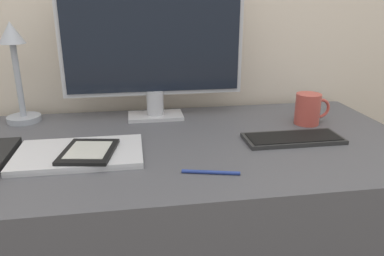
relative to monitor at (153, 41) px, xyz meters
The scene contains 8 objects.
desk 0.68m from the monitor, 70.45° to the right, with size 1.32×0.70×0.72m.
monitor is the anchor object (origin of this frame).
keyboard 0.55m from the monitor, 37.13° to the right, with size 0.29×0.12×0.01m.
laptop 0.46m from the monitor, 125.16° to the right, with size 0.33×0.21×0.02m.
ereader 0.46m from the monitor, 120.33° to the right, with size 0.16×0.18×0.01m.
desk_lamp 0.45m from the monitor, behind, with size 0.11×0.11×0.33m.
coffee_mug 0.56m from the monitor, 16.88° to the right, with size 0.12×0.08×0.10m.
pen 0.55m from the monitor, 77.94° to the right, with size 0.14×0.04×0.01m.
Camera 1 is at (-0.16, -0.85, 1.12)m, focal length 35.00 mm.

